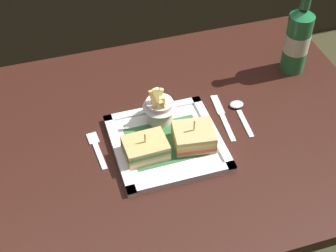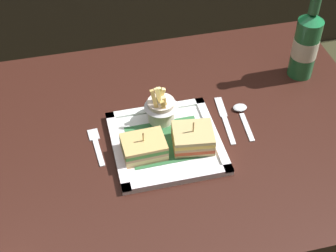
{
  "view_description": "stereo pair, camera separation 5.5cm",
  "coord_description": "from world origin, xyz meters",
  "px_view_note": "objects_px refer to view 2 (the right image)",
  "views": [
    {
      "loc": [
        -0.25,
        -0.8,
        1.59
      ],
      "look_at": [
        -0.01,
        -0.02,
        0.79
      ],
      "focal_mm": 53.51,
      "sensor_mm": 36.0,
      "label": 1
    },
    {
      "loc": [
        -0.2,
        -0.81,
        1.59
      ],
      "look_at": [
        -0.01,
        -0.02,
        0.79
      ],
      "focal_mm": 53.51,
      "sensor_mm": 36.0,
      "label": 2
    }
  ],
  "objects_px": {
    "square_plate": "(166,143)",
    "fork": "(96,144)",
    "spoon": "(242,112)",
    "sandwich_half_right": "(193,138)",
    "dining_table": "(170,172)",
    "beer_bottle": "(306,43)",
    "fries_cup": "(161,107)",
    "knife": "(224,118)",
    "sandwich_half_left": "(144,147)"
  },
  "relations": [
    {
      "from": "sandwich_half_left",
      "to": "beer_bottle",
      "type": "bearing_deg",
      "value": 22.93
    },
    {
      "from": "square_plate",
      "to": "fries_cup",
      "type": "distance_m",
      "value": 0.09
    },
    {
      "from": "dining_table",
      "to": "sandwich_half_left",
      "type": "height_order",
      "value": "sandwich_half_left"
    },
    {
      "from": "square_plate",
      "to": "knife",
      "type": "distance_m",
      "value": 0.17
    },
    {
      "from": "fork",
      "to": "square_plate",
      "type": "bearing_deg",
      "value": -13.32
    },
    {
      "from": "sandwich_half_left",
      "to": "knife",
      "type": "bearing_deg",
      "value": 19.69
    },
    {
      "from": "spoon",
      "to": "sandwich_half_right",
      "type": "bearing_deg",
      "value": -151.01
    },
    {
      "from": "fork",
      "to": "sandwich_half_left",
      "type": "bearing_deg",
      "value": -31.22
    },
    {
      "from": "sandwich_half_left",
      "to": "sandwich_half_right",
      "type": "height_order",
      "value": "sandwich_half_right"
    },
    {
      "from": "sandwich_half_right",
      "to": "beer_bottle",
      "type": "height_order",
      "value": "beer_bottle"
    },
    {
      "from": "sandwich_half_left",
      "to": "square_plate",
      "type": "bearing_deg",
      "value": 22.79
    },
    {
      "from": "sandwich_half_left",
      "to": "fork",
      "type": "xyz_separation_m",
      "value": [
        -0.1,
        0.06,
        -0.03
      ]
    },
    {
      "from": "dining_table",
      "to": "beer_bottle",
      "type": "xyz_separation_m",
      "value": [
        0.39,
        0.13,
        0.25
      ]
    },
    {
      "from": "dining_table",
      "to": "fries_cup",
      "type": "bearing_deg",
      "value": 109.16
    },
    {
      "from": "dining_table",
      "to": "fries_cup",
      "type": "height_order",
      "value": "fries_cup"
    },
    {
      "from": "dining_table",
      "to": "fork",
      "type": "xyz_separation_m",
      "value": [
        -0.17,
        -0.0,
        0.15
      ]
    },
    {
      "from": "fork",
      "to": "knife",
      "type": "height_order",
      "value": "same"
    },
    {
      "from": "sandwich_half_right",
      "to": "fries_cup",
      "type": "relative_size",
      "value": 0.98
    },
    {
      "from": "beer_bottle",
      "to": "fork",
      "type": "height_order",
      "value": "beer_bottle"
    },
    {
      "from": "dining_table",
      "to": "sandwich_half_left",
      "type": "relative_size",
      "value": 10.42
    },
    {
      "from": "beer_bottle",
      "to": "knife",
      "type": "relative_size",
      "value": 1.64
    },
    {
      "from": "sandwich_half_right",
      "to": "spoon",
      "type": "bearing_deg",
      "value": 28.99
    },
    {
      "from": "sandwich_half_left",
      "to": "beer_bottle",
      "type": "relative_size",
      "value": 0.36
    },
    {
      "from": "beer_bottle",
      "to": "knife",
      "type": "xyz_separation_m",
      "value": [
        -0.25,
        -0.12,
        -0.1
      ]
    },
    {
      "from": "sandwich_half_right",
      "to": "knife",
      "type": "xyz_separation_m",
      "value": [
        0.1,
        0.08,
        -0.03
      ]
    },
    {
      "from": "square_plate",
      "to": "fork",
      "type": "height_order",
      "value": "square_plate"
    },
    {
      "from": "sandwich_half_right",
      "to": "knife",
      "type": "bearing_deg",
      "value": 36.98
    },
    {
      "from": "dining_table",
      "to": "square_plate",
      "type": "xyz_separation_m",
      "value": [
        -0.02,
        -0.04,
        0.15
      ]
    },
    {
      "from": "dining_table",
      "to": "square_plate",
      "type": "distance_m",
      "value": 0.16
    },
    {
      "from": "dining_table",
      "to": "sandwich_half_right",
      "type": "xyz_separation_m",
      "value": [
        0.04,
        -0.06,
        0.18
      ]
    },
    {
      "from": "dining_table",
      "to": "square_plate",
      "type": "height_order",
      "value": "square_plate"
    },
    {
      "from": "fries_cup",
      "to": "beer_bottle",
      "type": "distance_m",
      "value": 0.42
    },
    {
      "from": "beer_bottle",
      "to": "fork",
      "type": "relative_size",
      "value": 2.26
    },
    {
      "from": "sandwich_half_left",
      "to": "beer_bottle",
      "type": "height_order",
      "value": "beer_bottle"
    },
    {
      "from": "sandwich_half_right",
      "to": "fork",
      "type": "xyz_separation_m",
      "value": [
        -0.21,
        0.06,
        -0.03
      ]
    },
    {
      "from": "square_plate",
      "to": "beer_bottle",
      "type": "height_order",
      "value": "beer_bottle"
    },
    {
      "from": "spoon",
      "to": "square_plate",
      "type": "bearing_deg",
      "value": -164.09
    },
    {
      "from": "fries_cup",
      "to": "spoon",
      "type": "relative_size",
      "value": 0.81
    },
    {
      "from": "sandwich_half_left",
      "to": "fries_cup",
      "type": "distance_m",
      "value": 0.12
    },
    {
      "from": "fork",
      "to": "spoon",
      "type": "relative_size",
      "value": 0.95
    },
    {
      "from": "dining_table",
      "to": "fork",
      "type": "bearing_deg",
      "value": -179.55
    },
    {
      "from": "beer_bottle",
      "to": "spoon",
      "type": "bearing_deg",
      "value": -150.65
    },
    {
      "from": "square_plate",
      "to": "sandwich_half_right",
      "type": "distance_m",
      "value": 0.07
    },
    {
      "from": "sandwich_half_left",
      "to": "beer_bottle",
      "type": "distance_m",
      "value": 0.51
    },
    {
      "from": "fork",
      "to": "knife",
      "type": "relative_size",
      "value": 0.73
    },
    {
      "from": "knife",
      "to": "sandwich_half_left",
      "type": "bearing_deg",
      "value": -160.31
    },
    {
      "from": "fries_cup",
      "to": "square_plate",
      "type": "bearing_deg",
      "value": -94.17
    },
    {
      "from": "fork",
      "to": "spoon",
      "type": "xyz_separation_m",
      "value": [
        0.36,
        0.02,
        0.0
      ]
    },
    {
      "from": "dining_table",
      "to": "knife",
      "type": "xyz_separation_m",
      "value": [
        0.14,
        0.01,
        0.15
      ]
    },
    {
      "from": "beer_bottle",
      "to": "square_plate",
      "type": "bearing_deg",
      "value": -157.05
    }
  ]
}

